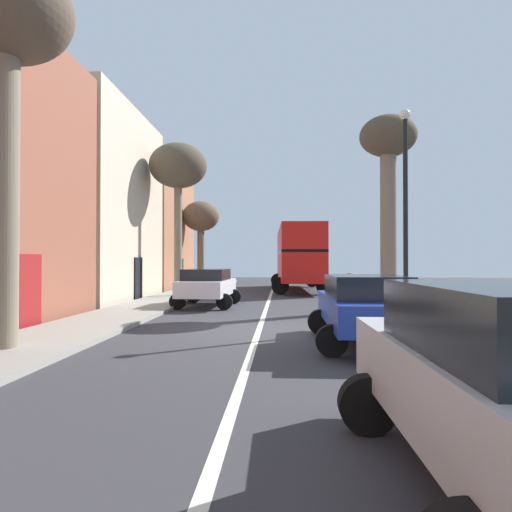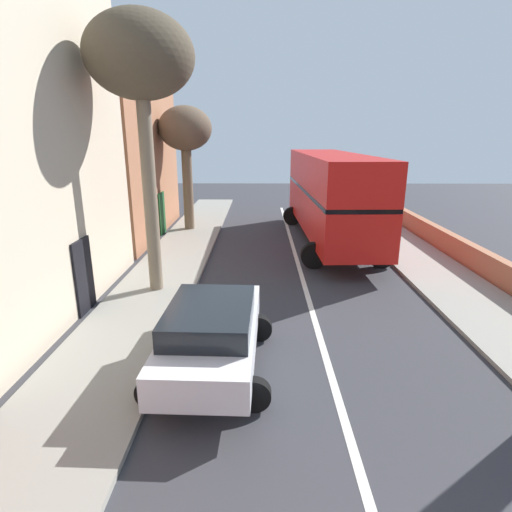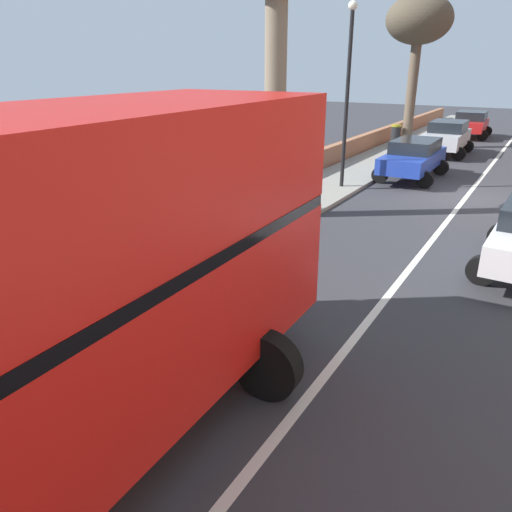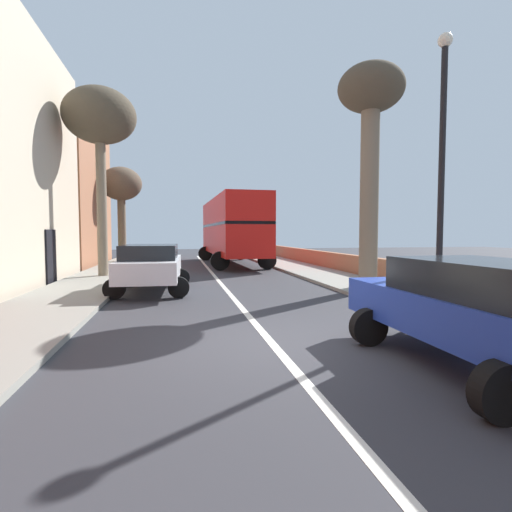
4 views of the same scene
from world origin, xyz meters
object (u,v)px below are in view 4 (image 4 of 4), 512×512
(street_tree_left_0, at_px, (121,187))
(street_tree_right_1, at_px, (371,114))
(street_tree_left_2, at_px, (100,120))
(parked_car_white_left_3, at_px, (151,265))
(double_decker_bus, at_px, (232,227))
(parked_car_blue_right_2, at_px, (477,307))
(lamppost_right, at_px, (442,152))

(street_tree_left_0, bearing_deg, street_tree_right_1, -54.92)
(street_tree_left_0, relative_size, street_tree_left_2, 0.77)
(street_tree_left_0, bearing_deg, street_tree_left_2, -87.48)
(street_tree_right_1, relative_size, street_tree_left_2, 0.94)
(street_tree_left_0, distance_m, street_tree_right_1, 17.49)
(street_tree_right_1, bearing_deg, parked_car_white_left_3, 173.16)
(double_decker_bus, relative_size, street_tree_right_1, 1.54)
(parked_car_white_left_3, xyz_separation_m, street_tree_right_1, (7.32, -0.88, 5.08))
(parked_car_blue_right_2, distance_m, parked_car_white_left_3, 9.85)
(parked_car_white_left_3, height_order, street_tree_right_1, street_tree_right_1)
(parked_car_blue_right_2, bearing_deg, street_tree_left_0, 109.41)
(parked_car_white_left_3, bearing_deg, lamppost_right, -37.70)
(parked_car_white_left_3, relative_size, lamppost_right, 0.69)
(parked_car_white_left_3, bearing_deg, street_tree_right_1, -6.84)
(parked_car_blue_right_2, bearing_deg, parked_car_white_left_3, 120.50)
(parked_car_white_left_3, bearing_deg, street_tree_left_2, 116.91)
(parked_car_blue_right_2, height_order, parked_car_white_left_3, parked_car_blue_right_2)
(street_tree_left_2, bearing_deg, parked_car_white_left_3, -63.09)
(street_tree_left_0, relative_size, lamppost_right, 0.97)
(parked_car_white_left_3, height_order, street_tree_left_2, street_tree_left_2)
(double_decker_bus, height_order, street_tree_right_1, street_tree_right_1)
(street_tree_right_1, bearing_deg, street_tree_left_2, 150.47)
(double_decker_bus, height_order, street_tree_left_2, street_tree_left_2)
(double_decker_bus, relative_size, lamppost_right, 1.83)
(street_tree_left_2, bearing_deg, street_tree_left_0, 92.52)
(street_tree_right_1, height_order, street_tree_left_2, street_tree_left_2)
(lamppost_right, bearing_deg, parked_car_white_left_3, 142.30)
(double_decker_bus, bearing_deg, street_tree_right_1, -75.33)
(parked_car_blue_right_2, bearing_deg, street_tree_left_2, 119.27)
(parked_car_white_left_3, bearing_deg, double_decker_bus, 69.14)
(street_tree_left_0, height_order, lamppost_right, lamppost_right)
(double_decker_bus, xyz_separation_m, street_tree_left_0, (-6.92, 2.38, 2.62))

